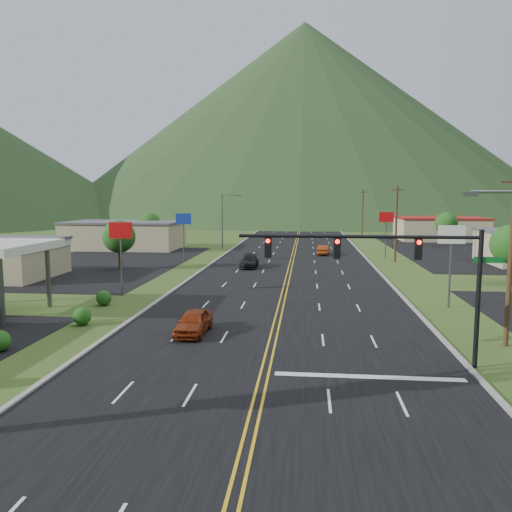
# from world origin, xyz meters

# --- Properties ---
(traffic_signal) EXTENTS (13.10, 0.43, 7.00)m
(traffic_signal) POSITION_xyz_m (6.48, 14.00, 5.33)
(traffic_signal) COLOR black
(traffic_signal) RESTS_ON ground
(streetlight_west) EXTENTS (3.28, 0.25, 9.00)m
(streetlight_west) POSITION_xyz_m (-11.68, 70.00, 5.18)
(streetlight_west) COLOR #59595E
(streetlight_west) RESTS_ON ground
(building_west_far) EXTENTS (18.40, 11.40, 4.50)m
(building_west_far) POSITION_xyz_m (-28.00, 68.00, 2.26)
(building_west_far) COLOR tan
(building_west_far) RESTS_ON ground
(building_east_far) EXTENTS (16.40, 12.40, 4.50)m
(building_east_far) POSITION_xyz_m (28.00, 90.00, 2.26)
(building_east_far) COLOR tan
(building_east_far) RESTS_ON ground
(pole_sign_west_a) EXTENTS (2.00, 0.18, 6.40)m
(pole_sign_west_a) POSITION_xyz_m (-14.00, 30.00, 5.05)
(pole_sign_west_a) COLOR #59595E
(pole_sign_west_a) RESTS_ON ground
(pole_sign_west_b) EXTENTS (2.00, 0.18, 6.40)m
(pole_sign_west_b) POSITION_xyz_m (-14.00, 52.00, 5.05)
(pole_sign_west_b) COLOR #59595E
(pole_sign_west_b) RESTS_ON ground
(pole_sign_east_a) EXTENTS (2.00, 0.18, 6.40)m
(pole_sign_east_a) POSITION_xyz_m (13.00, 28.00, 5.05)
(pole_sign_east_a) COLOR #59595E
(pole_sign_east_a) RESTS_ON ground
(pole_sign_east_b) EXTENTS (2.00, 0.18, 6.40)m
(pole_sign_east_b) POSITION_xyz_m (13.00, 60.00, 5.05)
(pole_sign_east_b) COLOR #59595E
(pole_sign_east_b) RESTS_ON ground
(tree_west_a) EXTENTS (3.84, 3.84, 5.82)m
(tree_west_a) POSITION_xyz_m (-20.00, 45.00, 3.89)
(tree_west_a) COLOR #382314
(tree_west_a) RESTS_ON ground
(tree_west_b) EXTENTS (3.84, 3.84, 5.82)m
(tree_west_b) POSITION_xyz_m (-25.00, 72.00, 3.89)
(tree_west_b) COLOR #382314
(tree_west_b) RESTS_ON ground
(tree_east_a) EXTENTS (3.84, 3.84, 5.82)m
(tree_east_a) POSITION_xyz_m (22.00, 40.00, 3.89)
(tree_east_a) COLOR #382314
(tree_east_a) RESTS_ON ground
(tree_east_b) EXTENTS (3.84, 3.84, 5.82)m
(tree_east_b) POSITION_xyz_m (26.00, 78.00, 3.89)
(tree_east_b) COLOR #382314
(tree_east_b) RESTS_ON ground
(utility_pole_a) EXTENTS (1.60, 0.28, 10.00)m
(utility_pole_a) POSITION_xyz_m (13.50, 18.00, 5.13)
(utility_pole_a) COLOR #382314
(utility_pole_a) RESTS_ON ground
(utility_pole_b) EXTENTS (1.60, 0.28, 10.00)m
(utility_pole_b) POSITION_xyz_m (13.50, 55.00, 5.13)
(utility_pole_b) COLOR #382314
(utility_pole_b) RESTS_ON ground
(utility_pole_c) EXTENTS (1.60, 0.28, 10.00)m
(utility_pole_c) POSITION_xyz_m (13.50, 95.00, 5.13)
(utility_pole_c) COLOR #382314
(utility_pole_c) RESTS_ON ground
(utility_pole_d) EXTENTS (1.60, 0.28, 10.00)m
(utility_pole_d) POSITION_xyz_m (13.50, 135.00, 5.13)
(utility_pole_d) COLOR #382314
(utility_pole_d) RESTS_ON ground
(mountain_n) EXTENTS (220.00, 220.00, 85.00)m
(mountain_n) POSITION_xyz_m (0.00, 220.00, 42.50)
(mountain_n) COLOR #1D3217
(mountain_n) RESTS_ON ground
(car_red_near) EXTENTS (1.88, 4.45, 1.50)m
(car_red_near) POSITION_xyz_m (-5.04, 18.57, 0.75)
(car_red_near) COLOR maroon
(car_red_near) RESTS_ON ground
(car_dark_mid) EXTENTS (2.11, 5.02, 1.45)m
(car_dark_mid) POSITION_xyz_m (-4.93, 47.90, 0.72)
(car_dark_mid) COLOR black
(car_dark_mid) RESTS_ON ground
(car_red_far) EXTENTS (2.01, 4.42, 1.41)m
(car_red_far) POSITION_xyz_m (4.42, 62.24, 0.70)
(car_red_far) COLOR #8E330F
(car_red_far) RESTS_ON ground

